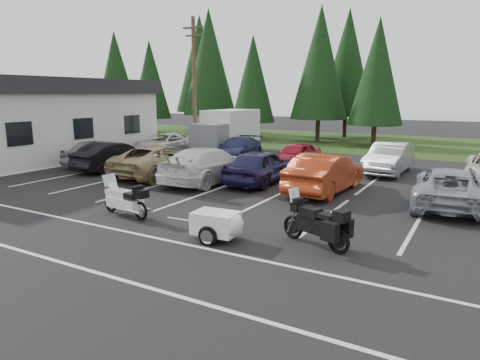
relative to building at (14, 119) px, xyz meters
name	(u,v)px	position (x,y,z in m)	size (l,w,h in m)	color
ground	(229,210)	(18.00, -4.00, -2.45)	(120.00, 120.00, 0.00)	black
grass_strip	(380,143)	(18.00, 20.00, -2.45)	(80.00, 16.00, 0.01)	#1D3711
lake_water	(457,123)	(22.00, 51.00, -2.45)	(70.00, 50.00, 0.02)	slate
building	(14,119)	(0.00, 0.00, 0.00)	(10.60, 15.60, 4.90)	silver
utility_pole	(194,83)	(8.00, 8.00, 2.25)	(1.60, 0.26, 9.00)	#473321
box_truck	(224,132)	(10.00, 8.50, -1.00)	(2.40, 5.60, 2.90)	silver
stall_markings	(255,198)	(18.00, -2.00, -2.45)	(32.00, 16.00, 0.01)	silver
conifer_0	(116,73)	(-10.00, 18.50, 3.78)	(4.58, 4.58, 10.66)	#332316
conifer_1	(150,80)	(-4.00, 17.20, 2.94)	(3.96, 3.96, 9.22)	#332316
conifer_2	(209,62)	(2.00, 18.80, 4.50)	(5.10, 5.10, 11.89)	#332316
conifer_3	(253,79)	(7.50, 17.40, 2.82)	(3.87, 3.87, 9.02)	#332316
conifer_4	(320,63)	(13.00, 18.90, 4.08)	(4.80, 4.80, 11.17)	#332316
conifer_5	(377,72)	(18.00, 17.60, 3.18)	(4.14, 4.14, 9.63)	#332316
conifer_back_a	(200,64)	(-2.00, 23.00, 4.74)	(5.28, 5.28, 12.30)	#332316
conifer_back_b	(348,63)	(14.00, 23.50, 4.32)	(4.97, 4.97, 11.58)	#332316
car_near_0	(99,152)	(6.64, 0.59, -1.69)	(1.79, 4.44, 1.51)	#98999D
car_near_1	(114,156)	(8.51, -0.07, -1.70)	(1.59, 4.57, 1.51)	black
car_near_2	(161,160)	(11.76, -0.11, -1.68)	(2.57, 5.58, 1.55)	#977F57
car_near_3	(208,165)	(14.64, -0.26, -1.65)	(2.24, 5.51, 1.60)	silver
car_near_4	(260,166)	(16.83, 0.68, -1.67)	(1.84, 4.56, 1.55)	#1B193F
car_near_5	(325,173)	(19.96, 0.41, -1.64)	(1.71, 4.90, 1.61)	#9C3013
car_near_6	(449,188)	(24.56, 0.37, -1.75)	(2.32, 5.04, 1.40)	gray
car_far_0	(165,144)	(6.97, 5.93, -1.74)	(2.35, 5.09, 1.41)	silver
car_far_1	(238,149)	(12.30, 6.44, -1.77)	(1.89, 4.66, 1.35)	#1C2146
car_far_2	(296,155)	(16.52, 5.58, -1.78)	(1.59, 3.96, 1.35)	maroon
car_far_3	(389,158)	(21.37, 6.22, -1.68)	(1.63, 4.69, 1.54)	gray
touring_motorcycle	(124,196)	(15.38, -6.28, -1.78)	(2.42, 0.75, 1.34)	white
cargo_trailer	(216,226)	(19.29, -6.79, -2.04)	(1.76, 0.99, 0.82)	white
adventure_motorcycle	(315,219)	(21.81, -5.88, -1.71)	(2.43, 0.84, 1.48)	black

